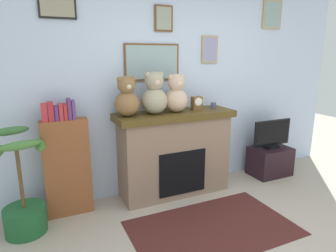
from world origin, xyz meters
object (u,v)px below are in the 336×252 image
bookshelf (67,164)px  potted_plant (24,204)px  mantel_clock (197,103)px  candle_jar (213,106)px  television (272,134)px  fireplace (174,153)px  tv_stand (270,161)px  teddy_bear_cream (127,98)px  teddy_bear_tan (176,95)px  teddy_bear_brown (154,95)px

bookshelf → potted_plant: bearing=-154.9°
mantel_clock → potted_plant: bearing=-175.5°
candle_jar → television: bearing=-3.2°
fireplace → potted_plant: (-1.73, -0.18, -0.23)m
fireplace → candle_jar: bearing=-1.9°
tv_stand → television: size_ratio=0.91×
teddy_bear_cream → teddy_bear_tan: 0.61m
television → teddy_bear_brown: bearing=178.3°
television → candle_jar: candle_jar is taller
teddy_bear_brown → teddy_bear_cream: bearing=180.0°
television → teddy_bear_cream: (-2.13, 0.05, 0.65)m
potted_plant → candle_jar: size_ratio=13.14×
candle_jar → teddy_bear_brown: (-0.82, -0.00, 0.18)m
candle_jar → teddy_bear_cream: bearing=-180.0°
fireplace → teddy_bear_cream: bearing=-178.3°
fireplace → teddy_bear_brown: size_ratio=3.00×
fireplace → teddy_bear_tan: teddy_bear_tan is taller
fireplace → mantel_clock: (0.29, -0.02, 0.61)m
teddy_bear_cream → television: bearing=-1.5°
teddy_bear_cream → teddy_bear_brown: teddy_bear_brown is taller
tv_stand → teddy_bear_cream: 2.38m
bookshelf → television: bookshelf is taller
mantel_clock → teddy_bear_cream: teddy_bear_cream is taller
fireplace → potted_plant: bearing=-174.1°
fireplace → candle_jar: 0.78m
bookshelf → teddy_bear_cream: size_ratio=2.86×
fireplace → television: bearing=-2.7°
tv_stand → potted_plant: bearing=-178.1°
tv_stand → teddy_bear_tan: teddy_bear_tan is taller
bookshelf → teddy_bear_brown: size_ratio=2.62×
tv_stand → candle_jar: bearing=176.9°
teddy_bear_brown → potted_plant: bearing=-173.7°
potted_plant → teddy_bear_tan: bearing=5.3°
television → teddy_bear_tan: teddy_bear_tan is taller
potted_plant → teddy_bear_cream: teddy_bear_cream is taller
fireplace → bookshelf: 1.29m
bookshelf → potted_plant: (-0.44, -0.21, -0.28)m
fireplace → tv_stand: size_ratio=2.59×
fireplace → mantel_clock: 0.68m
bookshelf → teddy_bear_brown: 1.23m
television → teddy_bear_brown: teddy_bear_brown is taller
tv_stand → fireplace: bearing=177.3°
bookshelf → candle_jar: (1.83, -0.05, 0.51)m
potted_plant → tv_stand: 3.26m
candle_jar → teddy_bear_tan: bearing=-179.9°
fireplace → bookshelf: size_ratio=1.14×
candle_jar → teddy_bear_brown: teddy_bear_brown is taller
television → teddy_bear_brown: 1.92m
fireplace → television: fireplace is taller
fireplace → television: 1.53m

